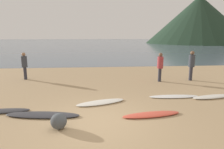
{
  "coord_description": "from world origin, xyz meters",
  "views": [
    {
      "loc": [
        -0.02,
        -5.79,
        2.74
      ],
      "look_at": [
        0.86,
        4.54,
        0.6
      ],
      "focal_mm": 31.27,
      "sensor_mm": 36.0,
      "label": 1
    }
  ],
  "objects_px": {
    "surfboard_5": "(174,96)",
    "person_3": "(160,65)",
    "surfboard_1": "(1,111)",
    "beach_rock_near": "(59,121)",
    "surfboard_6": "(212,97)",
    "surfboard_4": "(151,114)",
    "surfboard_2": "(43,115)",
    "surfboard_3": "(101,102)",
    "person_1": "(192,63)",
    "person_0": "(24,64)"
  },
  "relations": [
    {
      "from": "surfboard_5",
      "to": "person_3",
      "type": "distance_m",
      "value": 3.13
    },
    {
      "from": "surfboard_1",
      "to": "beach_rock_near",
      "type": "bearing_deg",
      "value": -34.84
    },
    {
      "from": "surfboard_6",
      "to": "surfboard_4",
      "type": "bearing_deg",
      "value": -162.28
    },
    {
      "from": "surfboard_1",
      "to": "surfboard_2",
      "type": "relative_size",
      "value": 0.77
    },
    {
      "from": "surfboard_3",
      "to": "person_1",
      "type": "distance_m",
      "value": 6.68
    },
    {
      "from": "surfboard_6",
      "to": "person_1",
      "type": "xyz_separation_m",
      "value": [
        0.61,
        3.29,
        1.01
      ]
    },
    {
      "from": "surfboard_3",
      "to": "person_3",
      "type": "height_order",
      "value": "person_3"
    },
    {
      "from": "person_1",
      "to": "surfboard_6",
      "type": "bearing_deg",
      "value": -70.82
    },
    {
      "from": "surfboard_6",
      "to": "person_1",
      "type": "relative_size",
      "value": 1.12
    },
    {
      "from": "person_3",
      "to": "beach_rock_near",
      "type": "bearing_deg",
      "value": 106.88
    },
    {
      "from": "surfboard_1",
      "to": "surfboard_5",
      "type": "height_order",
      "value": "surfboard_1"
    },
    {
      "from": "person_1",
      "to": "beach_rock_near",
      "type": "bearing_deg",
      "value": -110.69
    },
    {
      "from": "person_0",
      "to": "beach_rock_near",
      "type": "distance_m",
      "value": 7.52
    },
    {
      "from": "surfboard_2",
      "to": "surfboard_3",
      "type": "bearing_deg",
      "value": 35.94
    },
    {
      "from": "surfboard_2",
      "to": "surfboard_6",
      "type": "distance_m",
      "value": 7.09
    },
    {
      "from": "surfboard_3",
      "to": "person_3",
      "type": "bearing_deg",
      "value": 26.58
    },
    {
      "from": "surfboard_3",
      "to": "person_0",
      "type": "xyz_separation_m",
      "value": [
        -4.52,
        4.68,
        0.94
      ]
    },
    {
      "from": "person_1",
      "to": "person_3",
      "type": "relative_size",
      "value": 1.05
    },
    {
      "from": "surfboard_3",
      "to": "surfboard_5",
      "type": "distance_m",
      "value": 3.3
    },
    {
      "from": "beach_rock_near",
      "to": "surfboard_6",
      "type": "bearing_deg",
      "value": 20.83
    },
    {
      "from": "surfboard_3",
      "to": "surfboard_4",
      "type": "distance_m",
      "value": 2.19
    },
    {
      "from": "person_0",
      "to": "beach_rock_near",
      "type": "xyz_separation_m",
      "value": [
        3.23,
        -6.75,
        -0.75
      ]
    },
    {
      "from": "surfboard_3",
      "to": "person_0",
      "type": "height_order",
      "value": "person_0"
    },
    {
      "from": "beach_rock_near",
      "to": "surfboard_2",
      "type": "bearing_deg",
      "value": 126.77
    },
    {
      "from": "surfboard_1",
      "to": "surfboard_5",
      "type": "relative_size",
      "value": 0.89
    },
    {
      "from": "surfboard_2",
      "to": "person_0",
      "type": "xyz_separation_m",
      "value": [
        -2.5,
        5.79,
        0.94
      ]
    },
    {
      "from": "person_1",
      "to": "surfboard_2",
      "type": "bearing_deg",
      "value": -118.5
    },
    {
      "from": "surfboard_2",
      "to": "surfboard_3",
      "type": "xyz_separation_m",
      "value": [
        2.02,
        1.1,
        -0.01
      ]
    },
    {
      "from": "person_1",
      "to": "person_3",
      "type": "bearing_deg",
      "value": -146.75
    },
    {
      "from": "surfboard_3",
      "to": "beach_rock_near",
      "type": "height_order",
      "value": "beach_rock_near"
    },
    {
      "from": "surfboard_5",
      "to": "person_0",
      "type": "distance_m",
      "value": 8.88
    },
    {
      "from": "surfboard_1",
      "to": "surfboard_5",
      "type": "bearing_deg",
      "value": 6.86
    },
    {
      "from": "surfboard_2",
      "to": "surfboard_6",
      "type": "height_order",
      "value": "surfboard_2"
    },
    {
      "from": "surfboard_4",
      "to": "person_0",
      "type": "bearing_deg",
      "value": 128.31
    },
    {
      "from": "surfboard_6",
      "to": "beach_rock_near",
      "type": "xyz_separation_m",
      "value": [
        -6.23,
        -2.37,
        0.19
      ]
    },
    {
      "from": "surfboard_2",
      "to": "surfboard_3",
      "type": "relative_size",
      "value": 1.26
    },
    {
      "from": "surfboard_4",
      "to": "surfboard_5",
      "type": "bearing_deg",
      "value": 43.04
    },
    {
      "from": "surfboard_2",
      "to": "person_3",
      "type": "distance_m",
      "value": 7.29
    },
    {
      "from": "surfboard_5",
      "to": "person_3",
      "type": "height_order",
      "value": "person_3"
    },
    {
      "from": "surfboard_5",
      "to": "person_1",
      "type": "height_order",
      "value": "person_1"
    },
    {
      "from": "surfboard_6",
      "to": "person_1",
      "type": "bearing_deg",
      "value": 69.74
    },
    {
      "from": "surfboard_2",
      "to": "person_3",
      "type": "relative_size",
      "value": 1.5
    },
    {
      "from": "surfboard_5",
      "to": "beach_rock_near",
      "type": "height_order",
      "value": "beach_rock_near"
    },
    {
      "from": "surfboard_1",
      "to": "surfboard_3",
      "type": "bearing_deg",
      "value": 7.31
    },
    {
      "from": "surfboard_4",
      "to": "beach_rock_near",
      "type": "xyz_separation_m",
      "value": [
        -2.99,
        -0.69,
        0.19
      ]
    },
    {
      "from": "surfboard_1",
      "to": "surfboard_6",
      "type": "distance_m",
      "value": 8.57
    },
    {
      "from": "surfboard_2",
      "to": "beach_rock_near",
      "type": "distance_m",
      "value": 1.22
    },
    {
      "from": "person_3",
      "to": "beach_rock_near",
      "type": "relative_size",
      "value": 3.57
    },
    {
      "from": "person_1",
      "to": "person_0",
      "type": "bearing_deg",
      "value": -156.51
    },
    {
      "from": "beach_rock_near",
      "to": "surfboard_4",
      "type": "bearing_deg",
      "value": 12.96
    }
  ]
}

